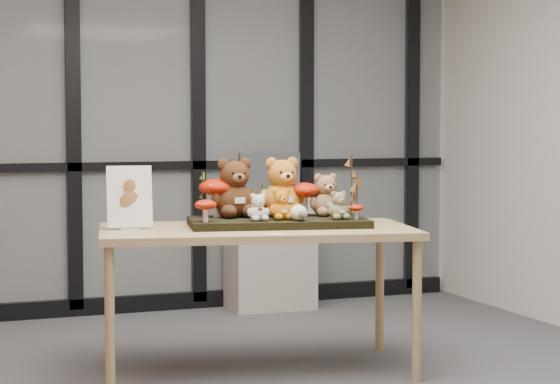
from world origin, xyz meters
name	(u,v)px	position (x,y,z in m)	size (l,w,h in m)	color
room_shell	(252,55)	(0.00, 0.00, 1.68)	(5.00, 5.00, 5.00)	beige
glass_partition	(137,114)	(0.00, 2.47, 1.42)	(4.90, 0.06, 2.78)	#2D383F
display_table	(257,239)	(0.21, 0.53, 0.72)	(1.82, 1.16, 0.79)	tan
diorama_tray	(278,222)	(0.35, 0.57, 0.81)	(0.97, 0.48, 0.04)	black
bear_pooh_yellow	(282,184)	(0.42, 0.69, 1.01)	(0.28, 0.25, 0.37)	#BE7222
bear_brown_medium	(234,185)	(0.15, 0.73, 1.01)	(0.28, 0.25, 0.36)	#422210
bear_tan_back	(326,192)	(0.66, 0.62, 0.96)	(0.20, 0.18, 0.26)	#8F6542
bear_small_yellow	(281,202)	(0.34, 0.49, 0.92)	(0.14, 0.13, 0.19)	orange
bear_white_bow	(258,206)	(0.20, 0.47, 0.91)	(0.13, 0.11, 0.16)	silver
bear_beige_small	(339,204)	(0.64, 0.39, 0.92)	(0.13, 0.12, 0.17)	olive
plush_cream_hedgehog	(299,212)	(0.40, 0.40, 0.88)	(0.07, 0.06, 0.09)	white
mushroom_back_left	(218,196)	(0.07, 0.77, 0.95)	(0.21, 0.21, 0.24)	#9C1705
mushroom_back_right	(304,197)	(0.54, 0.66, 0.93)	(0.19, 0.19, 0.21)	#9C1705
mushroom_front_left	(206,210)	(-0.08, 0.51, 0.90)	(0.12, 0.12, 0.13)	#9C1705
mushroom_front_right	(356,211)	(0.73, 0.36, 0.88)	(0.08, 0.08, 0.09)	#9C1705
sprig_green_far_left	(203,194)	(-0.02, 0.77, 0.96)	(0.05, 0.05, 0.26)	#1A340B
sprig_green_mid_left	(224,194)	(0.11, 0.80, 0.96)	(0.05, 0.05, 0.25)	#1A340B
sprig_dry_far_right	(352,186)	(0.80, 0.58, 1.00)	(0.05, 0.05, 0.34)	brown
sprig_dry_mid_right	(357,196)	(0.78, 0.46, 0.95)	(0.05, 0.05, 0.24)	brown
sprig_green_centre	(262,200)	(0.33, 0.76, 0.92)	(0.05, 0.05, 0.18)	#1A340B
sign_holder	(130,199)	(-0.45, 0.68, 0.95)	(0.25, 0.10, 0.34)	silver
label_card	(276,234)	(0.20, 0.19, 0.79)	(0.09, 0.03, 0.00)	white
cabinet	(270,253)	(0.93, 2.25, 0.41)	(0.61, 0.35, 0.81)	#9D968C
monitor	(269,175)	(0.93, 2.27, 0.97)	(0.46, 0.05, 0.33)	#4A4D51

